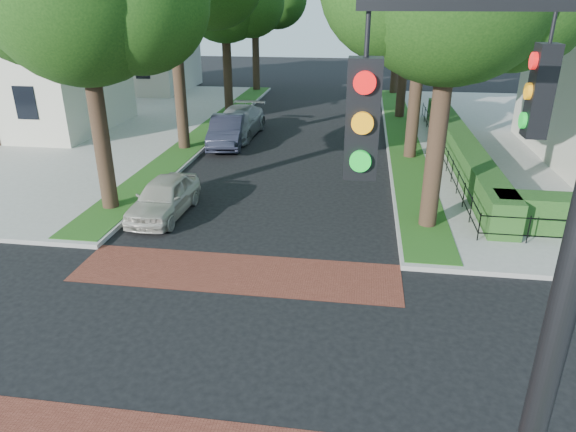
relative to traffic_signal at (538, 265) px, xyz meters
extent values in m
plane|color=black|center=(-4.89, 4.41, -4.71)|extent=(120.00, 120.00, 0.00)
cube|color=maroon|center=(-4.89, 7.61, -4.70)|extent=(9.00, 2.20, 0.01)
cube|color=#1F4A15|center=(0.51, 23.51, -4.55)|extent=(1.60, 29.80, 0.02)
cube|color=#1F4A15|center=(-10.29, 23.51, -4.55)|extent=(1.60, 29.80, 0.02)
cylinder|color=black|center=(0.61, 11.41, -0.88)|extent=(0.56, 0.56, 7.35)
cylinder|color=black|center=(0.61, 19.41, -0.71)|extent=(0.56, 0.56, 7.70)
cylinder|color=black|center=(0.61, 28.41, -1.23)|extent=(0.56, 0.56, 6.65)
sphere|color=#16390F|center=(2.21, 28.71, 1.88)|extent=(4.35, 4.35, 4.35)
sphere|color=#16390F|center=(-0.84, 28.21, 1.98)|extent=(4.06, 4.06, 4.06)
cylinder|color=black|center=(0.61, 37.41, -1.06)|extent=(0.56, 0.56, 7.00)
cylinder|color=black|center=(-10.39, 11.41, -1.06)|extent=(0.56, 0.56, 7.00)
sphere|color=#16390F|center=(-8.74, 11.71, 2.24)|extent=(4.50, 4.50, 4.50)
cylinder|color=black|center=(-10.39, 19.41, -0.53)|extent=(0.56, 0.56, 8.05)
cylinder|color=black|center=(-10.39, 28.41, -1.13)|extent=(0.56, 0.56, 6.86)
sphere|color=#16390F|center=(-8.85, 28.71, 2.10)|extent=(4.20, 4.20, 4.20)
sphere|color=#16390F|center=(-11.79, 28.21, 2.20)|extent=(3.92, 3.92, 3.92)
cylinder|color=black|center=(-10.39, 37.41, -0.99)|extent=(0.56, 0.56, 7.14)
cube|color=#164118|center=(2.81, 19.41, -3.96)|extent=(1.00, 18.00, 1.20)
cube|color=beige|center=(-20.39, 22.41, -1.31)|extent=(9.00, 8.00, 6.50)
cube|color=#B9B7A6|center=(-20.39, 36.41, -1.31)|extent=(9.00, 8.00, 6.50)
cylinder|color=black|center=(0.21, -0.19, -0.56)|extent=(0.26, 0.26, 8.00)
cube|color=black|center=(-0.79, -0.19, 2.24)|extent=(2.00, 0.12, 0.12)
cube|color=black|center=(-1.69, -0.19, 1.34)|extent=(0.28, 0.22, 1.00)
cylinder|color=red|center=(-1.69, -0.32, 1.66)|extent=(0.18, 0.05, 0.18)
cylinder|color=orange|center=(-1.69, -0.32, 1.34)|extent=(0.18, 0.05, 0.18)
cylinder|color=#0CB226|center=(-1.69, -0.32, 1.02)|extent=(0.18, 0.05, 0.18)
cube|color=black|center=(0.21, 1.51, 1.34)|extent=(0.22, 0.28, 1.00)
cylinder|color=red|center=(0.08, 1.51, 1.66)|extent=(0.05, 0.18, 0.18)
cylinder|color=orange|center=(0.08, 1.51, 1.34)|extent=(0.05, 0.18, 0.18)
cylinder|color=#0CB226|center=(0.08, 1.51, 1.02)|extent=(0.05, 0.18, 0.18)
imported|color=#BAB6A7|center=(-8.32, 11.29, -4.04)|extent=(1.69, 3.96, 1.33)
imported|color=#212231|center=(-8.49, 20.61, -3.95)|extent=(2.19, 4.75, 1.51)
imported|color=gray|center=(-8.39, 22.63, -3.93)|extent=(2.42, 5.43, 1.55)
camera|label=1|loc=(-1.69, -4.47, 2.27)|focal=32.00mm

